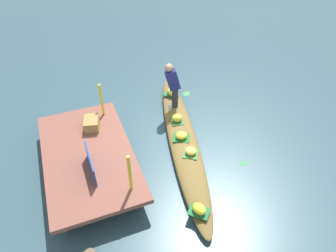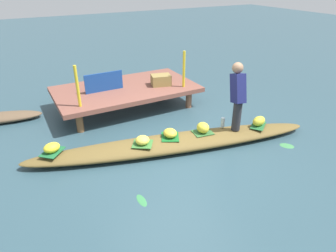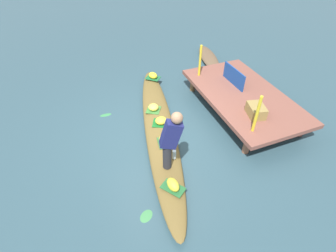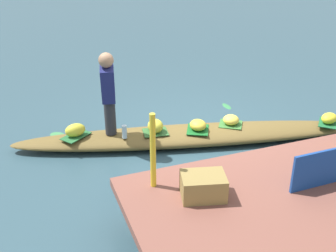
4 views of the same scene
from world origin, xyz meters
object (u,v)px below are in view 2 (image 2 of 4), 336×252
banana_bunch_0 (259,121)px  market_banner (104,82)px  banana_bunch_2 (52,148)px  water_bottle (223,122)px  banana_bunch_3 (203,128)px  vendor_boat (175,143)px  produce_crate (161,80)px  vendor_person (238,93)px  banana_bunch_4 (142,140)px  banana_bunch_1 (170,133)px

banana_bunch_0 → market_banner: (-2.22, 2.55, 0.39)m
banana_bunch_2 → water_bottle: size_ratio=1.42×
banana_bunch_3 → market_banner: bearing=116.2°
vendor_boat → banana_bunch_0: banana_bunch_0 is taller
produce_crate → banana_bunch_2: bearing=-153.1°
vendor_boat → vendor_person: size_ratio=4.22×
water_bottle → market_banner: 2.78m
banana_bunch_3 → market_banner: market_banner is taller
vendor_boat → banana_bunch_3: banana_bunch_3 is taller
banana_bunch_0 → banana_bunch_2: size_ratio=1.07×
banana_bunch_4 → water_bottle: size_ratio=1.26×
banana_bunch_0 → produce_crate: (-0.93, 2.30, 0.30)m
banana_bunch_3 → produce_crate: size_ratio=0.58×
banana_bunch_3 → vendor_person: 0.88m
banana_bunch_3 → water_bottle: 0.47m
banana_bunch_3 → banana_bunch_4: banana_bunch_3 is taller
vendor_person → market_banner: vendor_person is taller
water_bottle → vendor_boat: bearing=176.1°
vendor_boat → banana_bunch_4: banana_bunch_4 is taller
vendor_person → produce_crate: bearing=101.8°
vendor_boat → produce_crate: size_ratio=11.98×
market_banner → banana_bunch_2: bearing=-132.5°
banana_bunch_4 → water_bottle: 1.62m
banana_bunch_2 → produce_crate: (2.75, 1.39, 0.31)m
vendor_boat → market_banner: bearing=117.8°
banana_bunch_0 → vendor_person: size_ratio=0.23×
banana_bunch_0 → banana_bunch_4: (-2.26, 0.43, -0.02)m
banana_bunch_1 → vendor_person: size_ratio=0.21×
vendor_boat → water_bottle: 1.03m
vendor_boat → banana_bunch_2: bearing=178.1°
banana_bunch_2 → banana_bunch_4: size_ratio=1.13×
banana_bunch_3 → banana_bunch_1: bearing=166.8°
vendor_boat → vendor_person: bearing=3.0°
banana_bunch_0 → water_bottle: same height
banana_bunch_1 → water_bottle: water_bottle is taller
market_banner → produce_crate: 1.32m
produce_crate → banana_bunch_3: bearing=-95.0°
vendor_boat → banana_bunch_4: bearing=-173.2°
banana_bunch_2 → water_bottle: bearing=-11.5°
vendor_person → banana_bunch_4: bearing=171.0°
water_bottle → produce_crate: bearing=98.2°
market_banner → produce_crate: bearing=-11.8°
banana_bunch_0 → banana_bunch_2: banana_bunch_0 is taller
vendor_boat → vendor_person: 1.44m
water_bottle → vendor_person: bearing=-41.4°
vendor_boat → market_banner: (-0.57, 2.19, 0.59)m
banana_bunch_3 → produce_crate: 2.05m
banana_bunch_2 → water_bottle: (3.04, -0.62, 0.01)m
vendor_boat → banana_bunch_0: bearing=1.0°
vendor_boat → banana_bunch_3: size_ratio=20.77×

